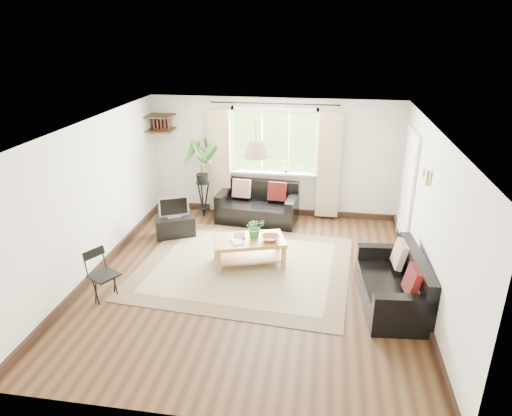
% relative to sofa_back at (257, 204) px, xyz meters
% --- Properties ---
extents(floor, '(5.50, 5.50, 0.00)m').
position_rel_sofa_back_xyz_m(floor, '(0.27, -2.30, -0.37)').
color(floor, '#311B10').
rests_on(floor, ground).
extents(ceiling, '(5.50, 5.50, 0.00)m').
position_rel_sofa_back_xyz_m(ceiling, '(0.27, -2.30, 2.03)').
color(ceiling, white).
rests_on(ceiling, floor).
extents(wall_back, '(5.00, 0.02, 2.40)m').
position_rel_sofa_back_xyz_m(wall_back, '(0.27, 0.45, 0.83)').
color(wall_back, silver).
rests_on(wall_back, floor).
extents(wall_front, '(5.00, 0.02, 2.40)m').
position_rel_sofa_back_xyz_m(wall_front, '(0.27, -5.05, 0.83)').
color(wall_front, silver).
rests_on(wall_front, floor).
extents(wall_left, '(0.02, 5.50, 2.40)m').
position_rel_sofa_back_xyz_m(wall_left, '(-2.23, -2.30, 0.83)').
color(wall_left, silver).
rests_on(wall_left, floor).
extents(wall_right, '(0.02, 5.50, 2.40)m').
position_rel_sofa_back_xyz_m(wall_right, '(2.77, -2.30, 0.83)').
color(wall_right, silver).
rests_on(wall_right, floor).
extents(rug, '(3.59, 3.14, 0.02)m').
position_rel_sofa_back_xyz_m(rug, '(0.08, -1.91, -0.36)').
color(rug, beige).
rests_on(rug, floor).
extents(window, '(2.50, 0.16, 2.16)m').
position_rel_sofa_back_xyz_m(window, '(0.27, 0.41, 1.18)').
color(window, white).
rests_on(window, wall_back).
extents(door, '(0.06, 0.96, 2.06)m').
position_rel_sofa_back_xyz_m(door, '(2.74, -0.60, 0.63)').
color(door, silver).
rests_on(door, wall_right).
extents(corner_shelf, '(0.50, 0.50, 0.34)m').
position_rel_sofa_back_xyz_m(corner_shelf, '(-1.98, 0.20, 1.52)').
color(corner_shelf, black).
rests_on(corner_shelf, wall_back).
extents(pendant_lamp, '(0.36, 0.36, 0.54)m').
position_rel_sofa_back_xyz_m(pendant_lamp, '(0.27, -1.90, 1.68)').
color(pendant_lamp, beige).
rests_on(pendant_lamp, ceiling).
extents(wall_sconce, '(0.12, 0.12, 0.28)m').
position_rel_sofa_back_xyz_m(wall_sconce, '(2.70, -2.00, 1.37)').
color(wall_sconce, beige).
rests_on(wall_sconce, wall_right).
extents(sofa_back, '(1.64, 0.93, 0.74)m').
position_rel_sofa_back_xyz_m(sofa_back, '(0.00, 0.00, 0.00)').
color(sofa_back, black).
rests_on(sofa_back, floor).
extents(sofa_right, '(1.64, 0.92, 0.74)m').
position_rel_sofa_back_xyz_m(sofa_right, '(2.32, -2.65, 0.00)').
color(sofa_right, black).
rests_on(sofa_right, floor).
extents(coffee_table, '(1.28, 0.94, 0.47)m').
position_rel_sofa_back_xyz_m(coffee_table, '(0.15, -1.82, -0.14)').
color(coffee_table, '#926130').
rests_on(coffee_table, floor).
extents(table_plant, '(0.39, 0.36, 0.34)m').
position_rel_sofa_back_xyz_m(table_plant, '(0.23, -1.74, 0.27)').
color(table_plant, '#2E6E2C').
rests_on(table_plant, coffee_table).
extents(bowl, '(0.37, 0.37, 0.07)m').
position_rel_sofa_back_xyz_m(bowl, '(0.50, -1.82, 0.14)').
color(bowl, '#8F5E31').
rests_on(bowl, coffee_table).
extents(book_a, '(0.27, 0.30, 0.02)m').
position_rel_sofa_back_xyz_m(book_a, '(-0.10, -2.01, 0.11)').
color(book_a, silver).
rests_on(book_a, coffee_table).
extents(book_b, '(0.23, 0.28, 0.02)m').
position_rel_sofa_back_xyz_m(book_b, '(-0.11, -1.77, 0.11)').
color(book_b, '#582B23').
rests_on(book_b, coffee_table).
extents(tv_stand, '(0.81, 0.67, 0.38)m').
position_rel_sofa_back_xyz_m(tv_stand, '(-1.41, -0.94, -0.18)').
color(tv_stand, black).
rests_on(tv_stand, floor).
extents(tv, '(0.57, 0.40, 0.42)m').
position_rel_sofa_back_xyz_m(tv, '(-1.41, -0.94, 0.22)').
color(tv, '#A5A5AA').
rests_on(tv, tv_stand).
extents(palm_stand, '(0.72, 0.72, 1.60)m').
position_rel_sofa_back_xyz_m(palm_stand, '(-1.14, 0.08, 0.43)').
color(palm_stand, black).
rests_on(palm_stand, floor).
extents(folding_chair, '(0.53, 0.53, 0.75)m').
position_rel_sofa_back_xyz_m(folding_chair, '(-1.73, -3.15, 0.01)').
color(folding_chair, black).
rests_on(folding_chair, floor).
extents(sill_plant, '(0.14, 0.10, 0.27)m').
position_rel_sofa_back_xyz_m(sill_plant, '(0.52, 0.33, 0.70)').
color(sill_plant, '#2D6023').
rests_on(sill_plant, window).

